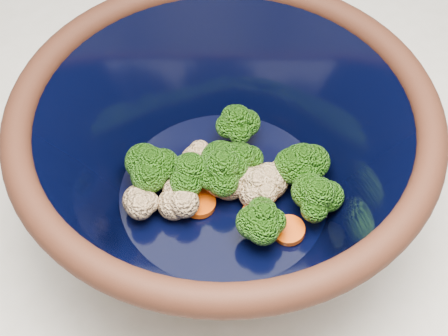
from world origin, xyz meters
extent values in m
cube|color=silver|center=(0.00, 0.00, 0.45)|extent=(1.20, 1.20, 0.90)
cylinder|color=black|center=(-0.09, -0.08, 0.91)|extent=(0.20, 0.20, 0.01)
torus|color=black|center=(-0.09, -0.08, 1.03)|extent=(0.33, 0.33, 0.02)
cylinder|color=black|center=(-0.09, -0.08, 0.93)|extent=(0.19, 0.19, 0.00)
cylinder|color=#608442|center=(-0.06, -0.02, 0.94)|extent=(0.01, 0.01, 0.02)
ellipsoid|color=#377316|center=(-0.06, -0.02, 0.96)|extent=(0.04, 0.04, 0.03)
cylinder|color=#608442|center=(-0.14, -0.06, 0.94)|extent=(0.01, 0.01, 0.02)
ellipsoid|color=#377316|center=(-0.14, -0.06, 0.97)|extent=(0.04, 0.04, 0.04)
cylinder|color=#608442|center=(-0.02, -0.12, 0.94)|extent=(0.01, 0.01, 0.02)
ellipsoid|color=#377316|center=(-0.02, -0.12, 0.97)|extent=(0.04, 0.04, 0.04)
cylinder|color=#608442|center=(-0.06, -0.13, 0.94)|extent=(0.01, 0.01, 0.02)
ellipsoid|color=#377316|center=(-0.06, -0.13, 0.96)|extent=(0.04, 0.04, 0.03)
cylinder|color=#608442|center=(-0.07, -0.07, 0.94)|extent=(0.01, 0.01, 0.02)
ellipsoid|color=#377316|center=(-0.07, -0.07, 0.96)|extent=(0.04, 0.04, 0.03)
cylinder|color=#608442|center=(-0.11, -0.07, 0.94)|extent=(0.01, 0.01, 0.02)
ellipsoid|color=#377316|center=(-0.11, -0.07, 0.97)|extent=(0.04, 0.04, 0.04)
cylinder|color=#608442|center=(-0.09, -0.08, 0.94)|extent=(0.01, 0.01, 0.02)
ellipsoid|color=#377316|center=(-0.09, -0.08, 0.97)|extent=(0.04, 0.04, 0.04)
cylinder|color=#608442|center=(-0.02, -0.08, 0.94)|extent=(0.01, 0.01, 0.02)
ellipsoid|color=#377316|center=(-0.02, -0.08, 0.96)|extent=(0.04, 0.04, 0.03)
sphere|color=beige|center=(-0.10, -0.05, 0.95)|extent=(0.03, 0.03, 0.03)
sphere|color=beige|center=(-0.08, -0.08, 0.95)|extent=(0.03, 0.03, 0.03)
sphere|color=beige|center=(-0.06, -0.09, 0.95)|extent=(0.03, 0.03, 0.03)
sphere|color=beige|center=(-0.13, -0.09, 0.95)|extent=(0.03, 0.03, 0.03)
sphere|color=beige|center=(-0.09, -0.07, 0.95)|extent=(0.03, 0.03, 0.03)
sphere|color=beige|center=(-0.12, -0.07, 0.95)|extent=(0.03, 0.03, 0.03)
sphere|color=beige|center=(-0.05, -0.09, 0.95)|extent=(0.03, 0.03, 0.03)
sphere|color=beige|center=(-0.16, -0.08, 0.95)|extent=(0.03, 0.03, 0.03)
sphere|color=beige|center=(-0.05, -0.09, 0.95)|extent=(0.03, 0.03, 0.03)
cylinder|color=#D64709|center=(-0.06, -0.11, 0.94)|extent=(0.03, 0.03, 0.01)
cylinder|color=#D64709|center=(-0.04, -0.13, 0.94)|extent=(0.03, 0.03, 0.01)
cylinder|color=#D64709|center=(-0.11, -0.07, 0.94)|extent=(0.03, 0.03, 0.01)
cylinder|color=#D64709|center=(-0.11, -0.09, 0.94)|extent=(0.03, 0.03, 0.01)
camera|label=1|loc=(-0.15, -0.39, 1.38)|focal=50.00mm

